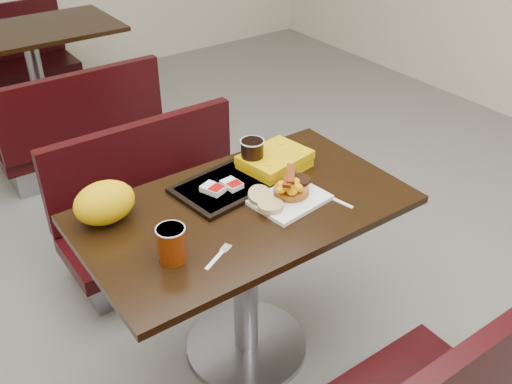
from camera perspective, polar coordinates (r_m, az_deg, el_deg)
floor at (r=2.61m, az=-0.94°, el=-15.12°), size 6.00×7.00×0.01m
table_near at (r=2.34m, az=-1.02°, el=-8.97°), size 1.20×0.70×0.75m
bench_near_n at (r=2.84m, az=-9.09°, el=-1.38°), size 1.00×0.46×0.72m
table_far at (r=4.44m, az=-20.77°, el=10.16°), size 1.20×0.70×0.75m
bench_far_s at (r=3.82m, az=-17.55°, el=6.94°), size 1.00×0.46×0.72m
bench_far_n at (r=5.09m, az=-23.16°, el=12.25°), size 1.00×0.46×0.72m
platter at (r=2.13m, az=3.30°, el=-0.75°), size 0.29×0.24×0.02m
pancake_stack at (r=2.15m, az=3.49°, el=0.16°), size 0.15×0.15×0.03m
sausage_patty at (r=2.17m, az=4.31°, el=1.21°), size 0.11×0.11×0.01m
scrambled_eggs at (r=2.10m, az=3.25°, el=0.56°), size 0.10×0.09×0.05m
bacon_strips at (r=2.10m, az=3.35°, el=1.50°), size 0.17×0.16×0.01m
muffin_bottom at (r=2.06m, az=1.43°, el=-1.39°), size 0.12×0.12×0.02m
muffin_top at (r=2.10m, az=0.35°, el=-0.32°), size 0.11×0.11×0.05m
coffee_cup_near at (r=1.84m, az=-8.34°, el=-5.15°), size 0.09×0.09×0.12m
fork at (r=1.86m, az=-4.12°, el=-6.75°), size 0.14×0.09×0.00m
knife at (r=2.16m, az=7.76°, el=-0.72°), size 0.05×0.16×0.00m
condiment_syrup at (r=2.11m, az=-2.28°, el=-1.16°), size 0.05×0.05×0.01m
condiment_ketchup at (r=2.07m, az=-4.27°, el=-2.05°), size 0.04×0.03×0.01m
tray at (r=2.21m, az=-3.00°, el=0.58°), size 0.41×0.31×0.02m
hashbrown_sleeve_left at (r=2.16m, az=-4.28°, el=0.31°), size 0.09×0.10×0.02m
hashbrown_sleeve_right at (r=2.18m, az=-2.41°, el=0.76°), size 0.07×0.08×0.02m
coffee_cup_far at (r=2.27m, az=-0.37°, el=3.73°), size 0.10×0.10×0.12m
clamshell at (r=2.32m, az=1.88°, el=3.04°), size 0.29×0.24×0.07m
paper_bag at (r=2.06m, az=-14.77°, el=-1.03°), size 0.25×0.21×0.15m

